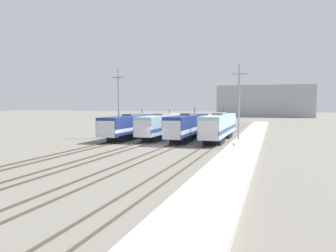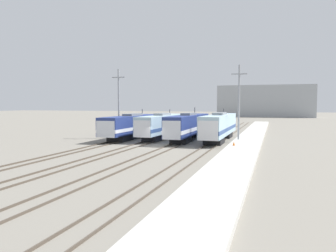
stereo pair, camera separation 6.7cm
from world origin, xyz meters
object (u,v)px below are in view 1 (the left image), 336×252
Objects in this scene: locomotive_far_right at (219,126)px; catenary_tower_right at (239,102)px; locomotive_center_right at (188,126)px; locomotive_far_left at (131,126)px; traffic_cone at (234,143)px; locomotive_center_left at (162,125)px; catenary_tower_left at (119,102)px.

catenary_tower_right is (3.07, -1.14, 3.74)m from locomotive_far_right.
locomotive_far_left is at bearing -178.64° from locomotive_center_right.
locomotive_far_right is (14.37, 0.62, 0.13)m from locomotive_far_left.
catenary_tower_right reaches higher than traffic_cone.
locomotive_center_right is 1.62× the size of catenary_tower_right.
locomotive_center_left is at bearing 16.49° from locomotive_far_left.
locomotive_center_right is 8.75m from catenary_tower_right.
locomotive_far_right is 1.65× the size of catenary_tower_left.
locomotive_center_right is 11.58m from traffic_cone.
locomotive_center_left is at bearing 166.04° from locomotive_center_right.
locomotive_far_left reaches higher than locomotive_center_left.
locomotive_center_right is at bearing -13.96° from locomotive_center_left.
locomotive_center_right is at bearing 174.63° from catenary_tower_right.
catenary_tower_right is (19.46, 0.00, 0.00)m from catenary_tower_left.
locomotive_far_left is 17.87m from catenary_tower_right.
traffic_cone is at bearing -69.11° from locomotive_far_right.
catenary_tower_right is (7.86, -0.74, 3.78)m from locomotive_center_right.
locomotive_center_left is 1.57× the size of catenary_tower_right.
catenary_tower_right reaches higher than locomotive_center_left.
locomotive_center_left is 4.94m from locomotive_center_right.
catenary_tower_left is (-6.81, -1.93, 3.84)m from locomotive_center_left.
catenary_tower_left is at bearing 159.28° from traffic_cone.
locomotive_far_left is 1.02× the size of locomotive_center_right.
catenary_tower_left is (-11.60, -0.74, 3.78)m from locomotive_center_right.
locomotive_far_right is 9.30m from traffic_cone.
locomotive_center_left is 33.83× the size of traffic_cone.
catenary_tower_right is at bearing -1.68° from locomotive_far_left.
locomotive_center_left is at bearing 175.26° from locomotive_far_right.
locomotive_far_left is 1.65× the size of catenary_tower_right.
locomotive_far_right is at bearing 4.74° from locomotive_center_right.
locomotive_center_right is 12.23m from catenary_tower_left.
locomotive_far_left is 1.65× the size of catenary_tower_left.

